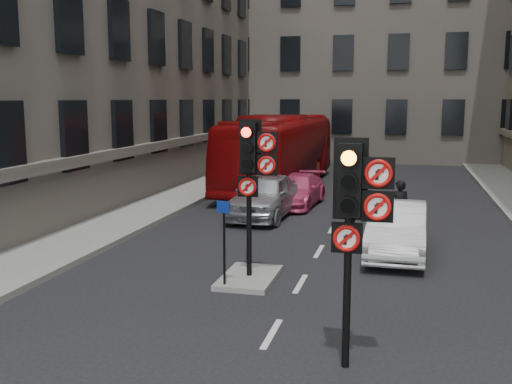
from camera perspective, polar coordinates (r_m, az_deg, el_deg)
The scene contains 12 objects.
pavement_left at distance 22.38m, azimuth -11.05°, elevation -1.75°, with size 3.00×50.00×0.16m, color gray.
centre_island at distance 13.96m, azimuth -0.66°, elevation -8.15°, with size 1.20×2.00×0.12m, color gray.
building_far at distance 46.33m, azimuth 11.63°, elevation 15.97°, with size 30.00×14.00×20.00m, color #696059.
signal_near at distance 9.07m, azimuth 9.40°, elevation -1.19°, with size 0.91×0.40×3.58m.
signal_far at distance 13.40m, azimuth -0.33°, elevation 2.69°, with size 0.91×0.40×3.58m.
car_silver at distance 21.04m, azimuth 0.85°, elevation -0.34°, with size 1.83×4.55×1.55m, color #A7AAAF.
car_white at distance 16.43m, azimuth 13.25°, elevation -3.47°, with size 1.48×4.25×1.40m, color silver.
car_pink at distance 23.39m, azimuth 3.86°, elevation 0.17°, with size 1.71×4.21×1.22m, color #CB3B6C.
bus_red at distance 27.95m, azimuth 2.30°, elevation 3.87°, with size 2.86×12.23×3.41m, color maroon.
motorcycle at distance 18.69m, azimuth 9.10°, elevation -2.44°, with size 0.48×1.71×1.03m, color black.
motorcyclist at distance 18.77m, azimuth 13.47°, elevation -1.45°, with size 0.63×0.41×1.72m, color black.
info_sign at distance 12.97m, azimuth -3.08°, elevation -3.73°, with size 0.32×0.14×1.86m.
Camera 1 is at (2.18, -7.91, 4.15)m, focal length 42.00 mm.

